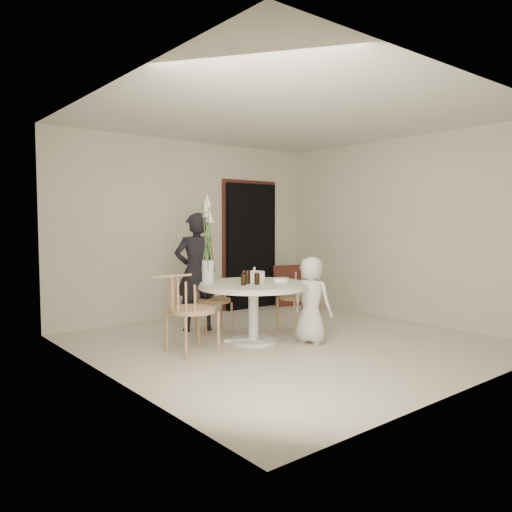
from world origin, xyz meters
TOP-DOWN VIEW (x-y plane):
  - ground at (0.00, 0.00)m, footprint 4.50×4.50m
  - room_shell at (0.00, 0.00)m, footprint 4.50×4.50m
  - doorway at (1.15, 2.19)m, footprint 1.00×0.10m
  - door_trim at (1.15, 2.23)m, footprint 1.12×0.03m
  - table at (-0.35, 0.25)m, footprint 1.33×1.33m
  - picture_frame at (1.79, 1.95)m, footprint 0.55×0.27m
  - chair_far at (-0.36, 1.15)m, footprint 0.50×0.52m
  - chair_right at (0.59, 0.29)m, footprint 0.57×0.54m
  - chair_left at (-1.31, 0.29)m, footprint 0.55×0.52m
  - girl at (-0.53, 1.26)m, footprint 0.67×0.55m
  - boy at (0.18, -0.21)m, footprint 0.44×0.58m
  - birthday_cake at (-0.30, 0.31)m, footprint 0.27×0.27m
  - cola_tumbler_a at (-0.45, 0.28)m, footprint 0.08×0.08m
  - cola_tumbler_b at (-0.41, 0.10)m, footprint 0.06×0.06m
  - cola_tumbler_c at (-0.58, 0.14)m, footprint 0.07×0.07m
  - cola_tumbler_d at (-0.45, 0.25)m, footprint 0.10×0.10m
  - plate_stack at (-0.02, 0.12)m, footprint 0.24×0.24m
  - flower_vase at (-0.76, 0.62)m, footprint 0.15×0.15m

SIDE VIEW (x-z plane):
  - ground at x=0.00m, z-range 0.00..0.00m
  - picture_frame at x=1.79m, z-range 0.00..0.71m
  - chair_far at x=-0.36m, z-range 0.12..0.90m
  - boy at x=0.18m, z-range 0.00..1.05m
  - chair_right at x=0.59m, z-range 0.13..1.01m
  - chair_left at x=-1.31m, z-range 0.13..1.04m
  - table at x=-0.35m, z-range 0.25..0.98m
  - plate_stack at x=-0.02m, z-range 0.73..0.78m
  - girl at x=-0.53m, z-range 0.00..1.59m
  - birthday_cake at x=-0.30m, z-range 0.71..0.88m
  - cola_tumbler_c at x=-0.58m, z-range 0.73..0.86m
  - cola_tumbler_b at x=-0.41m, z-range 0.73..0.87m
  - cola_tumbler_a at x=-0.45m, z-range 0.73..0.87m
  - cola_tumbler_d at x=-0.45m, z-range 0.73..0.89m
  - doorway at x=1.15m, z-range 0.00..2.10m
  - door_trim at x=1.15m, z-range 0.00..2.22m
  - flower_vase at x=-0.76m, z-range 0.64..1.72m
  - room_shell at x=0.00m, z-range -0.63..3.87m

